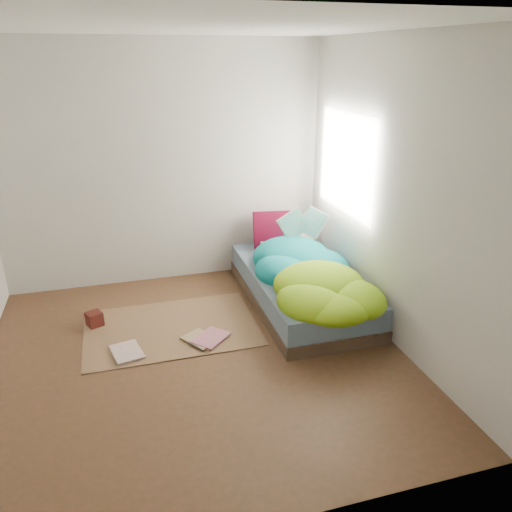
{
  "coord_description": "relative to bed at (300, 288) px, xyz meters",
  "views": [
    {
      "loc": [
        -0.53,
        -3.65,
        2.42
      ],
      "look_at": [
        0.75,
        0.75,
        0.57
      ],
      "focal_mm": 35.0,
      "sensor_mm": 36.0,
      "label": 1
    }
  ],
  "objects": [
    {
      "name": "open_book",
      "position": [
        0.17,
        0.41,
        0.65
      ],
      "size": [
        0.47,
        0.12,
        0.29
      ],
      "primitive_type": null,
      "rotation": [
        0.0,
        0.0,
        0.03
      ],
      "color": "#337D29",
      "rests_on": "duvet"
    },
    {
      "name": "duvet",
      "position": [
        0.0,
        -0.22,
        0.34
      ],
      "size": [
        0.96,
        1.84,
        0.34
      ],
      "primitive_type": null,
      "color": "#077079",
      "rests_on": "bed"
    },
    {
      "name": "ground",
      "position": [
        -1.22,
        -0.72,
        -0.17
      ],
      "size": [
        3.5,
        3.5,
        0.0
      ],
      "primitive_type": "cube",
      "color": "#46321B",
      "rests_on": "ground"
    },
    {
      "name": "pillow_magenta",
      "position": [
        -0.06,
        0.76,
        0.39
      ],
      "size": [
        0.45,
        0.2,
        0.43
      ],
      "primitive_type": "cube",
      "rotation": [
        0.0,
        0.0,
        -0.15
      ],
      "color": "#4D0521",
      "rests_on": "bed"
    },
    {
      "name": "rug",
      "position": [
        -1.37,
        -0.17,
        -0.16
      ],
      "size": [
        1.6,
        1.1,
        0.01
      ],
      "primitive_type": "cube",
      "color": "brown",
      "rests_on": "ground"
    },
    {
      "name": "bed",
      "position": [
        0.0,
        0.0,
        0.0
      ],
      "size": [
        1.0,
        2.0,
        0.34
      ],
      "color": "#352C1D",
      "rests_on": "ground"
    },
    {
      "name": "wooden_box",
      "position": [
        -2.07,
        0.08,
        -0.09
      ],
      "size": [
        0.18,
        0.18,
        0.13
      ],
      "primitive_type": "cube",
      "rotation": [
        0.0,
        0.0,
        0.42
      ],
      "color": "black",
      "rests_on": "rug"
    },
    {
      "name": "floor_book_c",
      "position": [
        -1.24,
        -0.54,
        -0.14
      ],
      "size": [
        0.36,
        0.39,
        0.02
      ],
      "primitive_type": "imported",
      "rotation": [
        0.0,
        0.0,
        0.55
      ],
      "color": "tan",
      "rests_on": "rug"
    },
    {
      "name": "pillow_floral",
      "position": [
        0.08,
        0.79,
        0.24
      ],
      "size": [
        0.63,
        0.4,
        0.14
      ],
      "primitive_type": "cube",
      "rotation": [
        0.0,
        0.0,
        -0.03
      ],
      "color": "silver",
      "rests_on": "bed"
    },
    {
      "name": "floor_book_b",
      "position": [
        -1.14,
        -0.41,
        -0.14
      ],
      "size": [
        0.41,
        0.4,
        0.03
      ],
      "primitive_type": "imported",
      "rotation": [
        0.0,
        0.0,
        -0.81
      ],
      "color": "#BE6D76",
      "rests_on": "rug"
    },
    {
      "name": "floor_book_a",
      "position": [
        -1.91,
        -0.54,
        -0.14
      ],
      "size": [
        0.3,
        0.37,
        0.02
      ],
      "primitive_type": "imported",
      "rotation": [
        0.0,
        0.0,
        0.22
      ],
      "color": "silver",
      "rests_on": "rug"
    },
    {
      "name": "room_walls",
      "position": [
        -1.21,
        -0.71,
        1.46
      ],
      "size": [
        3.54,
        3.54,
        2.62
      ],
      "color": "beige",
      "rests_on": "ground"
    }
  ]
}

